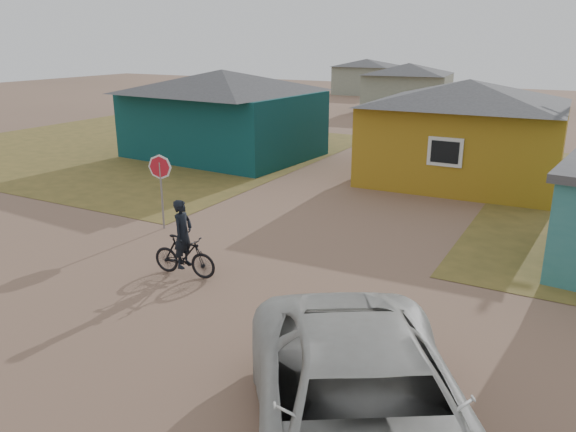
% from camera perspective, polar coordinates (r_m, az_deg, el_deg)
% --- Properties ---
extents(ground, '(120.00, 120.00, 0.00)m').
position_cam_1_polar(ground, '(12.01, -10.21, -9.23)').
color(ground, '#88644E').
extents(grass_nw, '(20.00, 18.00, 0.00)m').
position_cam_1_polar(grass_nw, '(30.27, -15.63, 6.78)').
color(grass_nw, olive).
rests_on(grass_nw, ground).
extents(house_teal, '(8.93, 7.08, 4.00)m').
position_cam_1_polar(house_teal, '(26.84, -6.61, 10.43)').
color(house_teal, '#0A3639').
rests_on(house_teal, ground).
extents(house_yellow, '(7.72, 6.76, 3.90)m').
position_cam_1_polar(house_yellow, '(22.90, 17.57, 8.37)').
color(house_yellow, '#A07618').
rests_on(house_yellow, ground).
extents(house_pale_west, '(7.04, 6.15, 3.60)m').
position_cam_1_polar(house_pale_west, '(44.29, 12.07, 12.71)').
color(house_pale_west, gray).
rests_on(house_pale_west, ground).
extents(house_pale_north, '(6.28, 5.81, 3.40)m').
position_cam_1_polar(house_pale_north, '(58.22, 7.94, 13.91)').
color(house_pale_north, gray).
rests_on(house_pale_north, ground).
extents(stop_sign, '(0.72, 0.15, 2.21)m').
position_cam_1_polar(stop_sign, '(16.54, -12.84, 4.18)').
color(stop_sign, gray).
rests_on(stop_sign, ground).
extents(cyclist, '(1.68, 0.63, 1.85)m').
position_cam_1_polar(cyclist, '(13.34, -10.54, -3.28)').
color(cyclist, black).
rests_on(cyclist, ground).
extents(vehicle, '(5.65, 6.71, 1.71)m').
position_cam_1_polar(vehicle, '(7.48, 7.86, -19.71)').
color(vehicle, '#B3B3AF').
rests_on(vehicle, ground).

